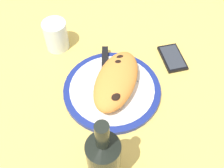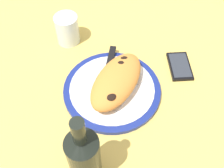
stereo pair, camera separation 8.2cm
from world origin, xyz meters
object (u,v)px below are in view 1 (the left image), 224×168
Objects in this scene: calzone at (116,80)px; water_glass at (56,37)px; smartphone at (172,58)px; plate at (112,90)px; knife at (105,66)px; fork at (133,85)px; wine_bottle at (104,161)px.

calzone is 2.41× the size of water_glass.
plate is at bearing 153.13° from smartphone.
knife is at bearing 45.15° from plate.
smartphone is at bearing -18.28° from fork.
wine_bottle is at bearing -154.01° from plate.
water_glass is (1.13, 19.50, 2.13)cm from knife.
water_glass is (6.29, 26.52, -0.65)cm from calzone.
fork reaches higher than plate.
water_glass is (3.42, 30.68, 2.43)cm from fork.
calzone is 9.14cm from knife.
fork is at bearing -55.47° from calzone.
calzone reaches higher than knife.
water_glass reaches higher than knife.
plate is at bearing -134.85° from knife.
smartphone is at bearing -26.87° from plate.
knife is at bearing 53.69° from calzone.
wine_bottle is at bearing -149.26° from knife.
calzone is at bearing 124.53° from fork.
plate is at bearing 137.50° from calzone.
calzone is at bearing -126.31° from knife.
calzone is at bearing 23.38° from wine_bottle.
knife is (6.11, 6.14, 1.42)cm from plate.
wine_bottle is (-27.22, -6.37, 8.69)cm from fork.
wine_bottle reaches higher than fork.
knife reaches higher than plate.
knife is 35.35cm from wine_bottle.
calzone is at bearing -103.34° from water_glass.
wine_bottle is (-23.40, -11.41, 9.81)cm from plate.
smartphone is 0.48× the size of wine_bottle.
calzone is 5.92cm from fork.
wine_bottle is (-44.82, -0.56, 10.10)cm from smartphone.
wine_bottle reaches higher than plate.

